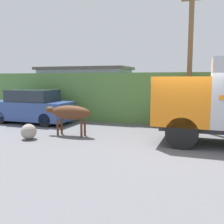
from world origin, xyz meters
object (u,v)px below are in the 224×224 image
object	(u,v)px
brown_cow	(70,113)
pedestrian_on_hill	(157,108)
roadside_rock	(29,132)
parked_suv	(32,107)
utility_pole	(190,54)

from	to	relation	value
brown_cow	pedestrian_on_hill	xyz separation A→B (m)	(3.02, 3.04, -0.01)
pedestrian_on_hill	roadside_rock	size ratio (longest dim) A/B	2.83
brown_cow	roadside_rock	size ratio (longest dim) A/B	3.47
brown_cow	pedestrian_on_hill	world-z (taller)	pedestrian_on_hill
parked_suv	roadside_rock	world-z (taller)	parked_suv
brown_cow	utility_pole	distance (m)	5.98
utility_pole	parked_suv	bearing A→B (deg)	-171.89
brown_cow	parked_suv	distance (m)	3.95
pedestrian_on_hill	utility_pole	world-z (taller)	utility_pole
brown_cow	pedestrian_on_hill	size ratio (longest dim) A/B	1.23
parked_suv	utility_pole	xyz separation A→B (m)	(7.81, 1.11, 2.57)
brown_cow	roadside_rock	xyz separation A→B (m)	(-1.20, -1.11, -0.64)
brown_cow	utility_pole	xyz separation A→B (m)	(4.44, 3.17, 2.47)
pedestrian_on_hill	utility_pole	size ratio (longest dim) A/B	0.26
pedestrian_on_hill	roadside_rock	world-z (taller)	pedestrian_on_hill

